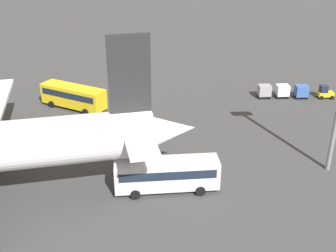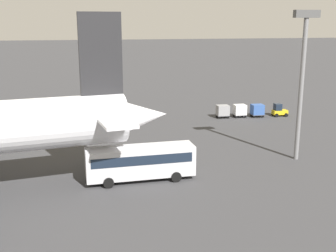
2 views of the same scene
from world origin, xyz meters
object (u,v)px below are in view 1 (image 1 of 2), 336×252
at_px(worker_person, 122,85).
at_px(cargo_cart_white, 283,90).
at_px(shuttle_bus_near, 73,95).
at_px(shuttle_bus_far, 167,173).
at_px(cargo_cart_blue, 301,91).
at_px(baggage_tug, 325,92).
at_px(cargo_cart_grey, 264,91).

height_order(worker_person, cargo_cart_white, cargo_cart_white).
bearing_deg(shuttle_bus_near, shuttle_bus_far, 150.58).
bearing_deg(cargo_cart_blue, shuttle_bus_near, 2.52).
xyz_separation_m(baggage_tug, cargo_cart_grey, (9.50, -0.73, 0.25)).
bearing_deg(baggage_tug, cargo_cart_blue, -0.60).
relative_size(cargo_cart_blue, cargo_cart_grey, 1.00).
relative_size(shuttle_bus_far, cargo_cart_white, 5.15).
height_order(baggage_tug, worker_person, baggage_tug).
xyz_separation_m(baggage_tug, cargo_cart_white, (6.63, -0.60, 0.25)).
height_order(baggage_tug, cargo_cart_blue, baggage_tug).
distance_m(baggage_tug, cargo_cart_blue, 3.78).
bearing_deg(shuttle_bus_near, cargo_cart_grey, -144.21).
distance_m(shuttle_bus_near, shuttle_bus_far, 25.52).
relative_size(baggage_tug, worker_person, 1.40).
relative_size(shuttle_bus_far, cargo_cart_grey, 5.15).
bearing_deg(baggage_tug, shuttle_bus_far, 43.78).
bearing_deg(baggage_tug, cargo_cart_white, -3.22).
distance_m(cargo_cart_blue, cargo_cart_grey, 5.76).
bearing_deg(cargo_cart_grey, cargo_cart_blue, 174.43).
bearing_deg(cargo_cart_blue, shuttle_bus_far, 46.42).
bearing_deg(cargo_cart_blue, worker_person, -11.51).
bearing_deg(cargo_cart_blue, cargo_cart_white, -8.57).
distance_m(shuttle_bus_far, cargo_cart_grey, 29.79).
bearing_deg(worker_person, shuttle_bus_far, 100.42).
bearing_deg(shuttle_bus_near, baggage_tug, -146.28).
xyz_separation_m(shuttle_bus_near, cargo_cart_blue, (-35.06, -1.54, -0.82)).
bearing_deg(shuttle_bus_far, baggage_tug, -139.75).
distance_m(shuttle_bus_near, cargo_cart_white, 32.27).
relative_size(shuttle_bus_near, cargo_cart_white, 4.89).
bearing_deg(shuttle_bus_near, worker_person, -101.69).
height_order(baggage_tug, cargo_cart_grey, baggage_tug).
xyz_separation_m(shuttle_bus_far, cargo_cart_grey, (-17.00, -24.45, -0.82)).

